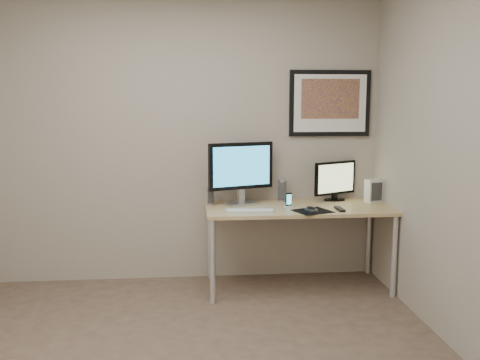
{
  "coord_description": "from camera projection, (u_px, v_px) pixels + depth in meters",
  "views": [
    {
      "loc": [
        0.1,
        -2.93,
        1.61
      ],
      "look_at": [
        0.47,
        1.1,
        1.01
      ],
      "focal_mm": 38.0,
      "sensor_mm": 36.0,
      "label": 1
    }
  ],
  "objects": [
    {
      "name": "room",
      "position": [
        177.0,
        99.0,
        3.31
      ],
      "size": [
        3.6,
        3.6,
        3.6
      ],
      "color": "white",
      "rests_on": "ground"
    },
    {
      "name": "desk",
      "position": [
        298.0,
        214.0,
        4.43
      ],
      "size": [
        1.6,
        0.7,
        0.73
      ],
      "color": "#A78850",
      "rests_on": "floor"
    },
    {
      "name": "framed_art",
      "position": [
        330.0,
        103.0,
        4.65
      ],
      "size": [
        0.75,
        0.04,
        0.6
      ],
      "color": "black",
      "rests_on": "room"
    },
    {
      "name": "monitor_large",
      "position": [
        241.0,
        170.0,
        4.46
      ],
      "size": [
        0.58,
        0.28,
        0.55
      ],
      "rotation": [
        0.0,
        0.0,
        0.34
      ],
      "color": "#AAAAAF",
      "rests_on": "desk"
    },
    {
      "name": "monitor_tv",
      "position": [
        335.0,
        180.0,
        4.66
      ],
      "size": [
        0.43,
        0.23,
        0.36
      ],
      "rotation": [
        0.0,
        0.0,
        0.47
      ],
      "color": "black",
      "rests_on": "desk"
    },
    {
      "name": "speaker_left",
      "position": [
        211.0,
        195.0,
        4.51
      ],
      "size": [
        0.07,
        0.07,
        0.17
      ],
      "primitive_type": "cylinder",
      "rotation": [
        0.0,
        0.0,
        -0.02
      ],
      "color": "#AAAAAF",
      "rests_on": "desk"
    },
    {
      "name": "speaker_right",
      "position": [
        282.0,
        191.0,
        4.64
      ],
      "size": [
        0.09,
        0.09,
        0.2
      ],
      "primitive_type": "cylinder",
      "rotation": [
        0.0,
        0.0,
        -0.23
      ],
      "color": "#AAAAAF",
      "rests_on": "desk"
    },
    {
      "name": "phone_dock",
      "position": [
        289.0,
        200.0,
        4.37
      ],
      "size": [
        0.07,
        0.07,
        0.13
      ],
      "primitive_type": "cube",
      "rotation": [
        0.0,
        0.0,
        0.33
      ],
      "color": "black",
      "rests_on": "desk"
    },
    {
      "name": "keyboard",
      "position": [
        250.0,
        211.0,
        4.22
      ],
      "size": [
        0.42,
        0.13,
        0.01
      ],
      "primitive_type": "cube",
      "rotation": [
        0.0,
        0.0,
        -0.05
      ],
      "color": "silver",
      "rests_on": "desk"
    },
    {
      "name": "mousepad",
      "position": [
        313.0,
        211.0,
        4.22
      ],
      "size": [
        0.36,
        0.34,
        0.0
      ],
      "primitive_type": "cube",
      "rotation": [
        0.0,
        0.0,
        0.37
      ],
      "color": "black",
      "rests_on": "desk"
    },
    {
      "name": "mouse",
      "position": [
        311.0,
        209.0,
        4.22
      ],
      "size": [
        0.09,
        0.12,
        0.04
      ],
      "primitive_type": "ellipsoid",
      "rotation": [
        0.0,
        0.0,
        0.31
      ],
      "color": "black",
      "rests_on": "mousepad"
    },
    {
      "name": "remote",
      "position": [
        340.0,
        209.0,
        4.27
      ],
      "size": [
        0.05,
        0.18,
        0.02
      ],
      "primitive_type": "cube",
      "rotation": [
        0.0,
        0.0,
        0.02
      ],
      "color": "black",
      "rests_on": "desk"
    },
    {
      "name": "fan_unit",
      "position": [
        373.0,
        191.0,
        4.61
      ],
      "size": [
        0.15,
        0.13,
        0.21
      ],
      "primitive_type": "cube",
      "rotation": [
        0.0,
        0.0,
        0.24
      ],
      "color": "silver",
      "rests_on": "desk"
    }
  ]
}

